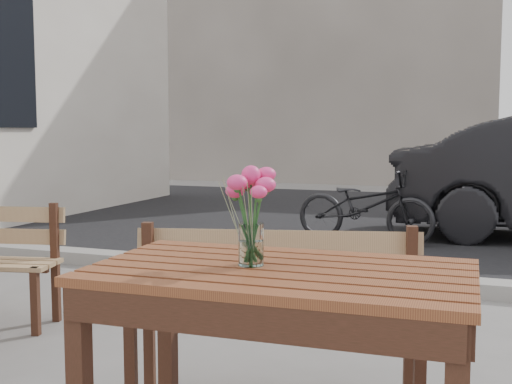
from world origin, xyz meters
TOP-DOWN VIEW (x-y plane):
  - street at (0.00, 5.06)m, footprint 30.00×8.12m
  - backdrop_buildings at (0.17, 14.40)m, footprint 15.50×4.00m
  - main_table at (0.20, -0.05)m, footprint 1.32×0.79m
  - main_bench at (-0.05, 0.66)m, footprint 1.42×0.73m
  - main_vase at (0.09, -0.05)m, footprint 0.19×0.19m
  - bicycle at (-0.45, 5.07)m, footprint 1.64×0.75m

SIDE VIEW (x-z plane):
  - street at x=0.00m, z-range -0.03..0.09m
  - bicycle at x=-0.45m, z-range 0.00..0.83m
  - main_bench at x=-0.05m, z-range 0.09..0.94m
  - main_table at x=0.20m, z-range 0.27..1.07m
  - main_vase at x=0.09m, z-range 0.84..1.19m
  - backdrop_buildings at x=0.17m, z-range -0.40..7.60m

